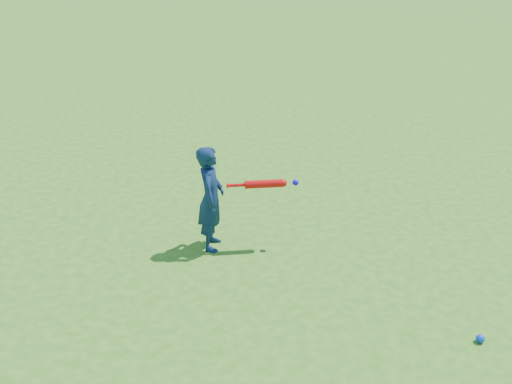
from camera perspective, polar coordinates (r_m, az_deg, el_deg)
ground at (r=6.40m, az=-7.27°, el=-6.43°), size 80.00×80.00×0.00m
child at (r=6.28m, az=-4.54°, el=-0.65°), size 0.32×0.46×1.21m
ground_ball_blue at (r=5.52m, az=21.51°, el=-13.49°), size 0.08×0.08×0.08m
bat_swing at (r=6.21m, az=1.12°, el=0.83°), size 0.79×0.13×0.09m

